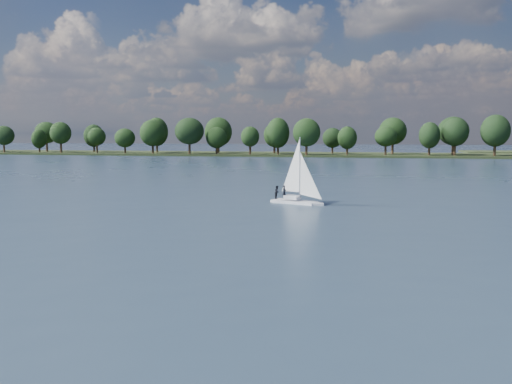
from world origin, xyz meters
TOP-DOWN VIEW (x-y plane):
  - ground at (0.00, 100.00)m, footprint 700.00×700.00m
  - far_shore at (0.00, 212.00)m, footprint 660.00×40.00m
  - sailboat at (1.20, 51.78)m, footprint 6.82×4.43m
  - treeline at (6.38, 208.30)m, footprint 562.61×74.41m

SIDE VIEW (x-z plane):
  - ground at x=0.00m, z-range 0.00..0.00m
  - far_shore at x=0.00m, z-range -0.75..0.75m
  - sailboat at x=1.20m, z-range -1.93..6.82m
  - treeline at x=6.38m, z-range -0.88..17.16m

